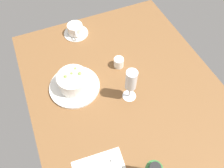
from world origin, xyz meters
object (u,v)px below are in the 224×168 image
creamer_jug (119,62)px  coffee_cup (75,30)px  wine_glass (132,81)px  porridge_bowl (74,82)px

creamer_jug → coffee_cup: bearing=-157.1°
creamer_jug → wine_glass: 19.66cm
coffee_cup → creamer_jug: 31.40cm
coffee_cup → wine_glass: wine_glass is taller
creamer_jug → wine_glass: size_ratio=0.33×
coffee_cup → wine_glass: (46.32, 9.84, 8.63)cm
porridge_bowl → wine_glass: wine_glass is taller
coffee_cup → creamer_jug: coffee_cup is taller
coffee_cup → creamer_jug: (28.91, 12.24, -0.19)cm
porridge_bowl → coffee_cup: porridge_bowl is taller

